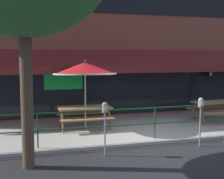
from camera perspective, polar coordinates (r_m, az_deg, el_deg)
name	(u,v)px	position (r m, az deg, el deg)	size (l,w,h in m)	color
ground_plane	(159,145)	(9.43, 8.53, -9.93)	(120.00, 120.00, 0.00)	#232326
patio_deck	(135,128)	(11.20, 4.21, -7.04)	(15.00, 4.00, 0.10)	#ADA89E
restaurant_building	(117,33)	(13.05, 0.86, 10.30)	(15.00, 1.60, 7.14)	brown
patio_railing	(155,116)	(9.51, 7.84, -4.83)	(13.84, 0.04, 0.97)	#194723
picnic_table_left	(85,111)	(10.77, -5.01, -4.01)	(1.80, 1.42, 0.76)	#997047
picnic_table_centre	(216,106)	(12.64, 18.52, -2.80)	(1.80, 1.42, 0.76)	#997047
patio_umbrella_left	(85,69)	(10.50, -4.96, 3.83)	(2.14, 2.14, 2.38)	#B7B2A8
parking_meter_near	(105,113)	(8.04, -1.32, -4.25)	(0.15, 0.16, 1.42)	gray
parking_meter_far	(201,107)	(9.24, 15.92, -3.12)	(0.15, 0.16, 1.42)	gray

